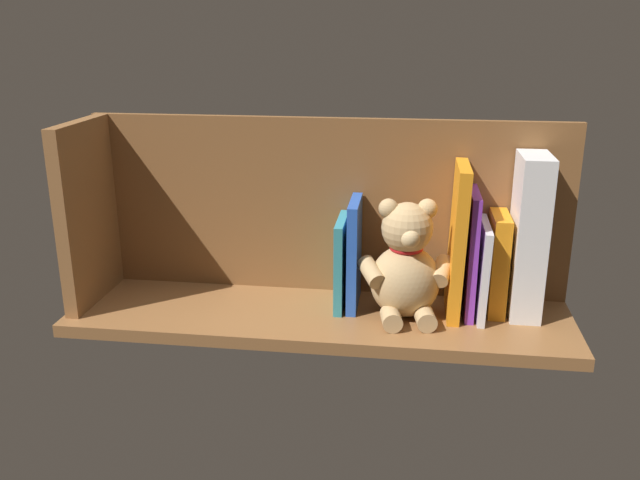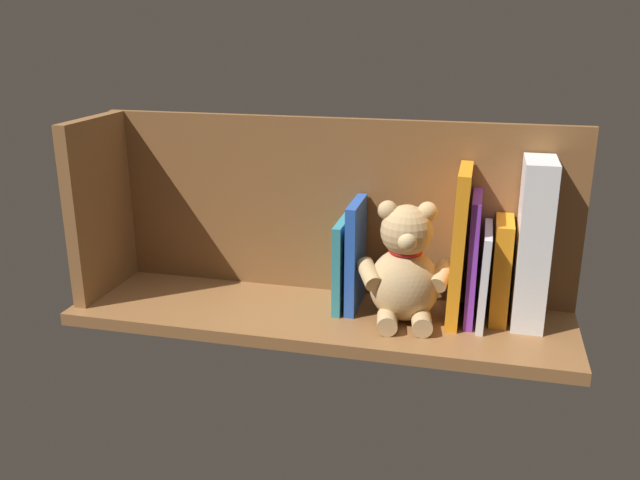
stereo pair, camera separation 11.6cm
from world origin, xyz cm
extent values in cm
cube|color=brown|center=(0.00, 0.00, -1.10)|extent=(88.23, 25.12, 2.20)
cube|color=brown|center=(0.00, -10.31, 16.37)|extent=(88.23, 1.50, 32.74)
cube|color=brown|center=(42.12, 0.00, 16.37)|extent=(2.40, 19.12, 32.74)
cube|color=white|center=(-35.36, -3.72, 14.12)|extent=(5.15, 10.67, 28.25)
cube|color=orange|center=(-30.67, -4.22, 8.84)|extent=(2.93, 9.88, 17.67)
cube|color=silver|center=(-27.93, -2.61, 8.21)|extent=(1.57, 13.09, 16.44)
cube|color=purple|center=(-25.89, -3.17, 10.91)|extent=(1.52, 11.97, 21.83)
cube|color=orange|center=(-23.44, -2.63, 13.21)|extent=(2.67, 13.06, 26.45)
ellipsoid|color=tan|center=(-14.81, -0.28, 6.34)|extent=(13.57, 12.51, 12.69)
sphere|color=tan|center=(-14.81, -0.28, 15.96)|extent=(8.72, 8.72, 8.72)
sphere|color=tan|center=(-18.05, -0.78, 19.23)|extent=(3.37, 3.37, 3.37)
sphere|color=tan|center=(-11.58, 0.22, 19.23)|extent=(3.37, 3.37, 3.37)
sphere|color=#DBB77F|center=(-15.38, 3.38, 15.31)|extent=(3.37, 3.37, 3.37)
cylinder|color=tan|center=(-21.01, 0.36, 8.57)|extent=(4.12, 6.69, 4.69)
cylinder|color=tan|center=(-9.10, 2.21, 8.57)|extent=(5.61, 6.90, 4.69)
cylinder|color=tan|center=(-18.46, 4.61, 1.69)|extent=(4.06, 5.22, 3.37)
cylinder|color=tan|center=(-12.82, 5.49, 1.69)|extent=(4.06, 5.22, 3.37)
torus|color=red|center=(-14.81, -0.28, 12.49)|extent=(6.61, 6.61, 0.99)
cube|color=blue|center=(-5.68, -3.43, 9.75)|extent=(1.75, 11.45, 19.50)
cube|color=teal|center=(-3.40, -3.23, 8.06)|extent=(1.50, 11.86, 16.13)
camera|label=1|loc=(-14.98, 108.98, 49.39)|focal=37.75mm
camera|label=2|loc=(-26.34, 106.80, 49.39)|focal=37.75mm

